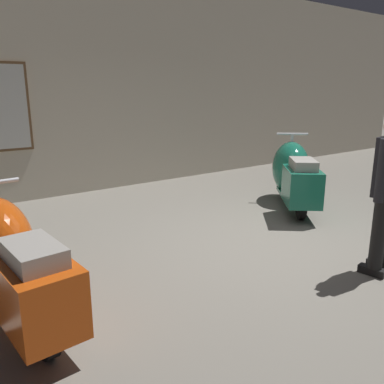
% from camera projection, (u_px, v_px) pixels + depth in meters
% --- Properties ---
extents(ground_plane, '(60.00, 60.00, 0.00)m').
position_uv_depth(ground_plane, '(275.00, 247.00, 4.74)').
color(ground_plane, slate).
extents(showroom_back_wall, '(18.00, 0.63, 3.87)m').
position_uv_depth(showroom_back_wall, '(113.00, 82.00, 7.23)').
color(showroom_back_wall, '#BCB29E').
rests_on(showroom_back_wall, ground).
extents(scooter_0, '(0.64, 1.81, 1.09)m').
position_uv_depth(scooter_0, '(8.00, 259.00, 3.21)').
color(scooter_0, black).
rests_on(scooter_0, ground).
extents(scooter_1, '(1.58, 1.75, 1.13)m').
position_uv_depth(scooter_1, '(294.00, 174.00, 6.34)').
color(scooter_1, black).
rests_on(scooter_1, ground).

